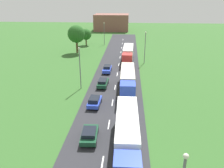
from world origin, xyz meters
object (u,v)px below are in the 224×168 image
(truck_second, at_px, (128,80))
(tree_oak, at_px, (86,34))
(lamppost_fourth, at_px, (104,32))
(car_fifth, at_px, (107,69))
(tree_pine, at_px, (76,34))
(car_third, at_px, (95,101))
(car_second, at_px, (89,134))
(lamppost_second, at_px, (80,66))
(lamppost_third, at_px, (145,46))
(truck_third, at_px, (128,54))
(truck_lead, at_px, (127,133))
(distant_building, at_px, (112,22))
(car_fourth, at_px, (103,83))

(truck_second, distance_m, tree_oak, 42.60)
(truck_second, bearing_deg, lamppost_fourth, 101.85)
(car_fifth, bearing_deg, truck_second, -65.85)
(car_fifth, xyz_separation_m, tree_pine, (-10.88, 18.11, 4.77))
(car_third, bearing_deg, tree_pine, 106.67)
(car_fifth, xyz_separation_m, tree_oak, (-10.16, 29.35, 2.88))
(car_second, distance_m, lamppost_fourth, 57.22)
(lamppost_second, distance_m, lamppost_fourth, 40.82)
(lamppost_third, bearing_deg, truck_third, 162.75)
(lamppost_fourth, xyz_separation_m, tree_pine, (-6.91, -12.81, 1.35))
(car_third, bearing_deg, car_fifth, 88.71)
(truck_lead, bearing_deg, lamppost_fourth, 98.59)
(tree_oak, height_order, distant_building, distant_building)
(car_second, bearing_deg, car_fourth, 91.13)
(truck_second, relative_size, car_fourth, 2.88)
(lamppost_third, bearing_deg, tree_pine, 153.23)
(truck_lead, distance_m, tree_pine, 48.48)
(car_second, relative_size, distant_building, 0.25)
(car_second, height_order, tree_pine, tree_pine)
(truck_second, height_order, car_second, truck_second)
(distant_building, bearing_deg, truck_third, -81.20)
(truck_lead, xyz_separation_m, car_second, (-4.52, 1.58, -1.41))
(car_second, xyz_separation_m, lamppost_second, (-4.35, 16.13, 3.60))
(truck_third, height_order, car_fifth, truck_third)
(car_third, distance_m, car_fourth, 8.31)
(truck_lead, distance_m, car_third, 11.97)
(truck_lead, height_order, truck_third, truck_lead)
(car_third, xyz_separation_m, lamppost_third, (9.21, 25.10, 3.68))
(car_fourth, bearing_deg, car_fifth, 90.00)
(truck_second, distance_m, lamppost_fourth, 42.41)
(car_fifth, bearing_deg, car_fourth, -90.00)
(truck_second, xyz_separation_m, tree_pine, (-15.60, 28.64, 3.47))
(lamppost_third, relative_size, tree_oak, 1.43)
(tree_oak, bearing_deg, lamppost_third, -48.13)
(car_third, distance_m, distant_building, 82.36)
(car_fifth, distance_m, lamppost_third, 12.57)
(tree_pine, bearing_deg, truck_lead, -71.00)
(lamppost_third, relative_size, tree_pine, 0.98)
(truck_lead, height_order, car_fifth, truck_lead)
(car_fifth, distance_m, tree_pine, 21.65)
(car_second, xyz_separation_m, lamppost_third, (8.48, 34.20, 3.71))
(car_second, bearing_deg, car_third, 94.55)
(car_fifth, height_order, lamppost_second, lamppost_second)
(car_third, xyz_separation_m, tree_oak, (-9.78, 46.29, 2.90))
(truck_second, bearing_deg, truck_third, 90.39)
(tree_oak, xyz_separation_m, tree_pine, (-0.71, -11.24, 1.89))
(truck_lead, height_order, lamppost_second, lamppost_second)
(truck_third, distance_m, lamppost_second, 21.33)
(truck_second, relative_size, distant_building, 0.79)
(lamppost_fourth, distance_m, tree_pine, 14.62)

